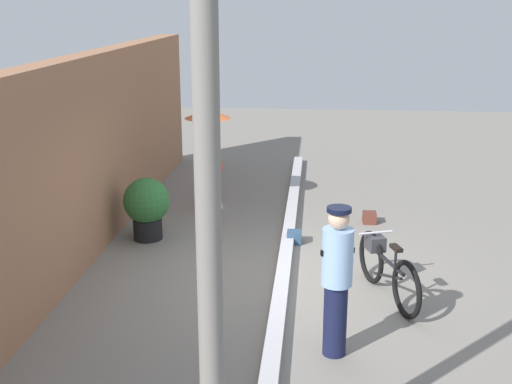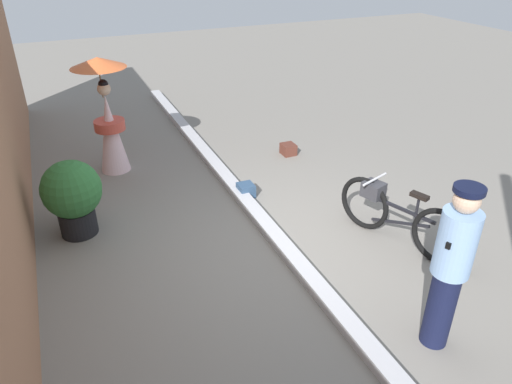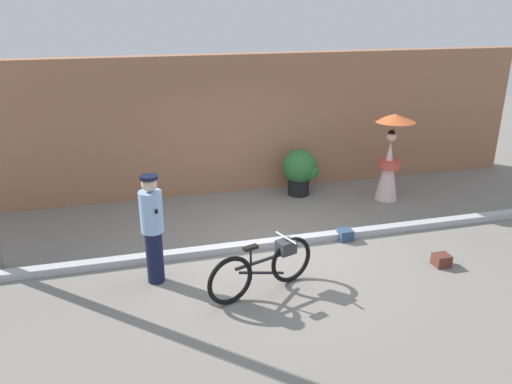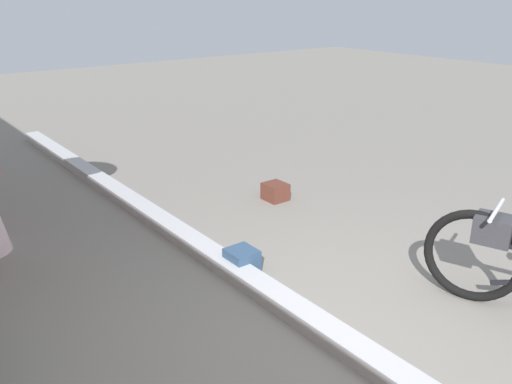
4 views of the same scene
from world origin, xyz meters
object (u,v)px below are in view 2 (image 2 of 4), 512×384
Objects in this scene: person_with_parasol at (108,115)px; backpack_spare at (289,149)px; bicycle_near_officer at (397,215)px; potted_plant_by_door at (73,194)px; person_officer at (451,265)px; backpack_on_pavement at (246,190)px.

backpack_spare is (-0.62, -2.96, -0.86)m from person_with_parasol.
backpack_spare is at bearing -0.34° from bicycle_near_officer.
person_with_parasol is 1.94m from potted_plant_by_door.
person_officer reaches higher than potted_plant_by_door.
potted_plant_by_door is 2.46m from backpack_on_pavement.
person_officer is 6.98× the size of backpack_on_pavement.
person_officer is at bearing 170.95° from backpack_spare.
person_with_parasol is 2.56m from backpack_on_pavement.
backpack_spare is (3.00, -0.02, -0.31)m from bicycle_near_officer.
person_with_parasol is at bearing 78.24° from backpack_spare.
person_with_parasol is (5.16, 2.24, 0.04)m from person_officer.
person_officer is at bearing -138.88° from potted_plant_by_door.
backpack_on_pavement reaches higher than backpack_spare.
bicycle_near_officer is 4.70m from person_with_parasol.
potted_plant_by_door is at bearing 157.14° from person_with_parasol.
person_with_parasol is 3.15m from backpack_spare.
potted_plant_by_door is 4.21× the size of backpack_on_pavement.
person_with_parasol is at bearing -22.86° from potted_plant_by_door.
person_with_parasol reaches higher than bicycle_near_officer.
backpack_on_pavement is 1.71m from backpack_spare.
bicycle_near_officer is 1.77m from person_officer.
bicycle_near_officer is 4.13m from potted_plant_by_door.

